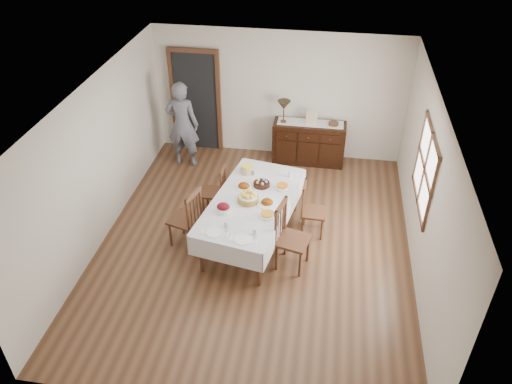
# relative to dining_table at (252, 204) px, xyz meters

# --- Properties ---
(ground) EXTENTS (6.00, 6.00, 0.00)m
(ground) POSITION_rel_dining_table_xyz_m (0.07, -0.10, -0.70)
(ground) COLOR brown
(room_shell) EXTENTS (5.02, 6.02, 2.65)m
(room_shell) POSITION_rel_dining_table_xyz_m (-0.08, 0.32, 0.94)
(room_shell) COLOR white
(room_shell) RESTS_ON ground
(dining_table) EXTENTS (1.57, 2.48, 0.79)m
(dining_table) POSITION_rel_dining_table_xyz_m (0.00, 0.00, 0.00)
(dining_table) COLOR silver
(dining_table) RESTS_ON ground
(chair_left_near) EXTENTS (0.55, 0.55, 1.07)m
(chair_left_near) POSITION_rel_dining_table_xyz_m (-0.99, -0.29, -0.16)
(chair_left_near) COLOR #4D2C1A
(chair_left_near) RESTS_ON ground
(chair_left_far) EXTENTS (0.40, 0.40, 0.94)m
(chair_left_far) POSITION_rel_dining_table_xyz_m (-0.73, 0.62, -0.22)
(chair_left_far) COLOR #4D2C1A
(chair_left_far) RESTS_ON ground
(chair_right_near) EXTENTS (0.57, 0.57, 1.12)m
(chair_right_near) POSITION_rel_dining_table_xyz_m (0.66, -0.52, -0.13)
(chair_right_near) COLOR #4D2C1A
(chair_right_near) RESTS_ON ground
(chair_right_far) EXTENTS (0.41, 0.41, 0.95)m
(chair_right_far) POSITION_rel_dining_table_xyz_m (0.93, 0.32, -0.22)
(chair_right_far) COLOR #4D2C1A
(chair_right_far) RESTS_ON ground
(sideboard) EXTENTS (1.44, 0.53, 0.86)m
(sideboard) POSITION_rel_dining_table_xyz_m (0.73, 2.62, -0.27)
(sideboard) COLOR black
(sideboard) RESTS_ON ground
(person) EXTENTS (0.60, 0.39, 1.89)m
(person) POSITION_rel_dining_table_xyz_m (-1.74, 2.14, 0.25)
(person) COLOR slate
(person) RESTS_ON ground
(bread_basket) EXTENTS (0.33, 0.33, 0.17)m
(bread_basket) POSITION_rel_dining_table_xyz_m (-0.05, -0.05, 0.16)
(bread_basket) COLOR olive
(bread_basket) RESTS_ON dining_table
(egg_basket) EXTENTS (0.27, 0.27, 0.11)m
(egg_basket) POSITION_rel_dining_table_xyz_m (0.09, 0.42, 0.13)
(egg_basket) COLOR black
(egg_basket) RESTS_ON dining_table
(ham_platter_a) EXTENTS (0.27, 0.27, 0.11)m
(ham_platter_a) POSITION_rel_dining_table_xyz_m (-0.18, 0.31, 0.12)
(ham_platter_a) COLOR white
(ham_platter_a) RESTS_ON dining_table
(ham_platter_b) EXTENTS (0.31, 0.31, 0.11)m
(ham_platter_b) POSITION_rel_dining_table_xyz_m (0.25, -0.07, 0.12)
(ham_platter_b) COLOR white
(ham_platter_b) RESTS_ON dining_table
(beet_bowl) EXTENTS (0.22, 0.22, 0.15)m
(beet_bowl) POSITION_rel_dining_table_xyz_m (-0.38, -0.37, 0.16)
(beet_bowl) COLOR white
(beet_bowl) RESTS_ON dining_table
(carrot_bowl) EXTENTS (0.20, 0.20, 0.09)m
(carrot_bowl) POSITION_rel_dining_table_xyz_m (0.44, 0.38, 0.13)
(carrot_bowl) COLOR white
(carrot_bowl) RESTS_ON dining_table
(pineapple_bowl) EXTENTS (0.23, 0.23, 0.14)m
(pineapple_bowl) POSITION_rel_dining_table_xyz_m (-0.21, 0.77, 0.16)
(pineapple_bowl) COLOR tan
(pineapple_bowl) RESTS_ON dining_table
(casserole_dish) EXTENTS (0.24, 0.24, 0.07)m
(casserole_dish) POSITION_rel_dining_table_xyz_m (0.30, -0.39, 0.13)
(casserole_dish) COLOR white
(casserole_dish) RESTS_ON dining_table
(butter_dish) EXTENTS (0.15, 0.11, 0.07)m
(butter_dish) POSITION_rel_dining_table_xyz_m (-0.08, -0.12, 0.13)
(butter_dish) COLOR white
(butter_dish) RESTS_ON dining_table
(setting_left) EXTENTS (0.44, 0.31, 0.10)m
(setting_left) POSITION_rel_dining_table_xyz_m (-0.36, -0.83, 0.11)
(setting_left) COLOR white
(setting_left) RESTS_ON dining_table
(setting_right) EXTENTS (0.44, 0.31, 0.10)m
(setting_right) POSITION_rel_dining_table_xyz_m (0.08, -0.92, 0.11)
(setting_right) COLOR white
(setting_right) RESTS_ON dining_table
(glass_far_a) EXTENTS (0.07, 0.07, 0.10)m
(glass_far_a) POSITION_rel_dining_table_xyz_m (-0.07, 0.72, 0.14)
(glass_far_a) COLOR silver
(glass_far_a) RESTS_ON dining_table
(glass_far_b) EXTENTS (0.06, 0.06, 0.11)m
(glass_far_b) POSITION_rel_dining_table_xyz_m (0.53, 0.74, 0.15)
(glass_far_b) COLOR silver
(glass_far_b) RESTS_ON dining_table
(runner) EXTENTS (1.30, 0.35, 0.01)m
(runner) POSITION_rel_dining_table_xyz_m (0.74, 2.65, 0.17)
(runner) COLOR white
(runner) RESTS_ON sideboard
(table_lamp) EXTENTS (0.26, 0.26, 0.46)m
(table_lamp) POSITION_rel_dining_table_xyz_m (0.20, 2.60, 0.52)
(table_lamp) COLOR brown
(table_lamp) RESTS_ON sideboard
(picture_frame) EXTENTS (0.22, 0.08, 0.28)m
(picture_frame) POSITION_rel_dining_table_xyz_m (0.76, 2.57, 0.31)
(picture_frame) COLOR #CFB691
(picture_frame) RESTS_ON sideboard
(deco_bowl) EXTENTS (0.20, 0.20, 0.06)m
(deco_bowl) POSITION_rel_dining_table_xyz_m (1.19, 2.63, 0.20)
(deco_bowl) COLOR #4D2C1A
(deco_bowl) RESTS_ON sideboard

